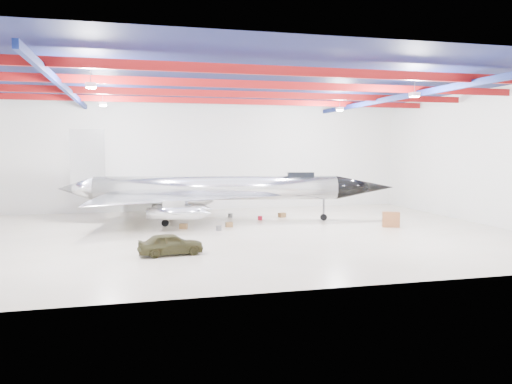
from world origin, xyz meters
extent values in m
plane|color=beige|center=(0.00, 0.00, 0.00)|extent=(40.00, 40.00, 0.00)
plane|color=silver|center=(0.00, 15.00, 5.50)|extent=(40.00, 0.00, 40.00)
plane|color=silver|center=(20.00, 0.00, 5.50)|extent=(0.00, 30.00, 30.00)
plane|color=#0A0F38|center=(0.00, 0.00, 11.00)|extent=(40.00, 40.00, 0.00)
cube|color=maroon|center=(0.00, -9.00, 10.40)|extent=(39.50, 0.25, 0.50)
cube|color=maroon|center=(0.00, -3.00, 10.40)|extent=(39.50, 0.25, 0.50)
cube|color=maroon|center=(0.00, 3.00, 10.40)|extent=(39.50, 0.25, 0.50)
cube|color=maroon|center=(0.00, 9.00, 10.40)|extent=(39.50, 0.25, 0.50)
cube|color=#0C174C|center=(-12.00, 0.00, 10.10)|extent=(0.25, 29.50, 0.40)
cube|color=#0C174C|center=(12.00, 0.00, 10.10)|extent=(0.25, 29.50, 0.40)
cube|color=silver|center=(-10.00, -6.00, 9.70)|extent=(0.55, 0.55, 0.25)
cube|color=silver|center=(10.00, -6.00, 9.70)|extent=(0.55, 0.55, 0.25)
cube|color=silver|center=(-10.00, 6.00, 9.70)|extent=(0.55, 0.55, 0.25)
cube|color=silver|center=(10.00, 6.00, 9.70)|extent=(0.55, 0.55, 0.25)
cylinder|color=silver|center=(-0.93, 6.43, 2.86)|extent=(20.45, 5.73, 2.04)
cone|color=black|center=(11.62, 4.10, 2.86)|extent=(5.39, 2.94, 2.04)
cone|color=silver|center=(-12.47, 8.57, 2.86)|extent=(3.38, 2.57, 2.04)
cube|color=silver|center=(-11.47, 8.38, 5.51)|extent=(2.83, 0.64, 4.59)
cube|color=black|center=(6.09, 5.12, 3.93)|extent=(2.36, 1.21, 0.51)
cylinder|color=silver|center=(-4.97, 1.46, 1.43)|extent=(3.98, 1.61, 0.92)
cylinder|color=silver|center=(-4.50, 3.97, 1.43)|extent=(3.98, 1.61, 0.92)
cylinder|color=silver|center=(-3.38, 10.00, 1.43)|extent=(3.98, 1.61, 0.92)
cylinder|color=silver|center=(-2.92, 12.51, 1.43)|extent=(3.98, 1.61, 0.92)
cylinder|color=#59595B|center=(8.10, 4.75, 0.92)|extent=(0.18, 0.18, 1.84)
cylinder|color=black|center=(8.10, 4.75, 0.29)|extent=(0.60, 0.33, 0.57)
cylinder|color=#59595B|center=(-5.41, 4.66, 0.92)|extent=(0.18, 0.18, 1.84)
cylinder|color=black|center=(-5.41, 4.66, 0.29)|extent=(0.60, 0.33, 0.57)
cylinder|color=#59595B|center=(-4.48, 9.68, 0.92)|extent=(0.18, 0.18, 1.84)
cylinder|color=black|center=(-4.48, 9.68, 0.29)|extent=(0.60, 0.33, 0.57)
imported|color=#333019|center=(-5.78, -6.18, 0.64)|extent=(3.93, 1.94, 1.29)
cube|color=brown|center=(11.92, 0.07, 0.61)|extent=(1.47, 1.10, 1.21)
cube|color=olive|center=(-4.12, 3.11, 0.20)|extent=(0.69, 0.62, 0.40)
cylinder|color=#59595B|center=(-1.60, 1.61, 0.20)|extent=(0.54, 0.54, 0.39)
cube|color=olive|center=(5.19, 7.50, 0.21)|extent=(0.72, 0.64, 0.42)
cylinder|color=maroon|center=(2.83, 6.31, 0.18)|extent=(0.50, 0.50, 0.37)
cube|color=olive|center=(-0.49, 3.22, 0.19)|extent=(0.55, 0.44, 0.38)
cylinder|color=#59595B|center=(0.63, 8.49, 0.19)|extent=(0.49, 0.49, 0.38)
camera|label=1|loc=(-7.88, -35.29, 6.21)|focal=35.00mm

